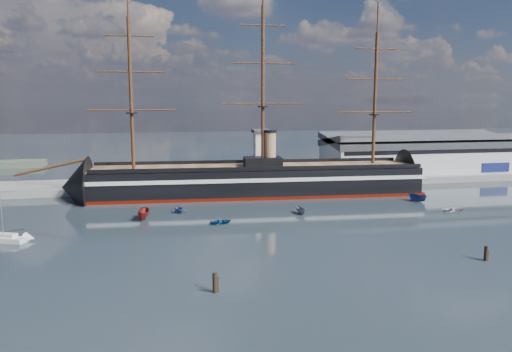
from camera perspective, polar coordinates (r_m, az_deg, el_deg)
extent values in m
plane|color=#1B252B|center=(117.10, 2.55, -3.91)|extent=(600.00, 600.00, 0.00)
cube|color=slate|center=(153.78, 2.88, -0.89)|extent=(180.00, 18.00, 2.00)
cube|color=#B7BABC|center=(174.65, 18.00, 2.15)|extent=(62.00, 20.00, 10.00)
cube|color=#3F4247|center=(174.15, 18.08, 3.98)|extent=(63.00, 21.00, 2.00)
cube|color=silver|center=(148.04, 0.57, 2.26)|extent=(4.00, 4.00, 14.00)
cube|color=#3F4247|center=(147.40, 0.58, 5.16)|extent=(5.00, 5.00, 1.00)
cube|color=black|center=(135.22, -0.06, -0.48)|extent=(88.84, 21.55, 7.00)
cube|color=silver|center=(135.03, -0.06, 0.02)|extent=(90.85, 21.91, 1.00)
cube|color=#4D0C03|center=(135.84, -0.06, -2.00)|extent=(90.85, 21.87, 0.90)
cone|color=black|center=(134.02, -19.93, -1.21)|extent=(14.97, 16.54, 15.68)
cone|color=black|center=(151.51, 17.44, -0.01)|extent=(11.97, 16.35, 15.68)
cube|color=brown|center=(134.69, -0.06, 1.03)|extent=(88.76, 20.27, 0.40)
cube|color=black|center=(134.93, 0.77, 1.65)|extent=(10.36, 6.62, 2.50)
cylinder|color=tan|center=(135.00, 1.61, 3.14)|extent=(3.20, 3.20, 9.00)
cylinder|color=#381E0F|center=(134.19, -22.37, 0.96)|extent=(17.76, 1.82, 4.43)
cylinder|color=#381E0F|center=(130.90, -14.09, 8.99)|extent=(0.90, 0.90, 38.00)
cylinder|color=#381E0F|center=(133.98, 0.79, 10.08)|extent=(0.90, 0.90, 42.00)
cylinder|color=#381E0F|center=(144.26, 13.44, 8.55)|extent=(0.90, 0.90, 36.00)
cube|color=silver|center=(101.53, -26.62, -6.51)|extent=(7.32, 4.89, 0.95)
cube|color=silver|center=(101.34, -26.65, -6.09)|extent=(4.07, 2.97, 0.76)
cylinder|color=#B2B2B7|center=(100.41, -27.10, -3.37)|extent=(0.15, 0.15, 10.42)
imported|color=maroon|center=(110.39, -12.69, -4.88)|extent=(7.36, 3.52, 2.83)
imported|color=navy|center=(104.47, -4.01, -5.46)|extent=(1.80, 3.05, 1.33)
imported|color=slate|center=(113.31, 5.18, -4.36)|extent=(5.02, 2.27, 1.94)
imported|color=navy|center=(115.58, -8.83, -4.17)|extent=(6.89, 4.36, 2.34)
imported|color=silver|center=(123.93, 21.70, -3.82)|extent=(1.58, 3.07, 1.37)
imported|color=navy|center=(133.28, 17.99, -2.79)|extent=(6.48, 4.59, 2.44)
cylinder|color=black|center=(68.54, -4.71, -13.13)|extent=(0.64, 0.64, 3.46)
cylinder|color=black|center=(88.90, 24.75, -8.77)|extent=(0.64, 0.64, 3.12)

